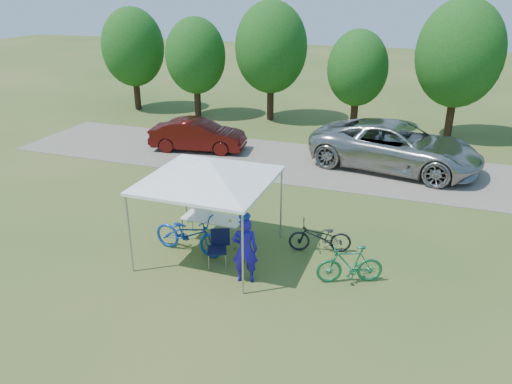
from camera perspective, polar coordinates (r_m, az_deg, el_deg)
ground at (r=13.72m, az=-5.11°, el=-6.99°), size 100.00×100.00×0.00m
gravel_strip at (r=20.60m, az=4.11°, el=3.48°), size 24.00×5.00×0.02m
canopy at (r=12.62m, az=-5.53°, el=3.53°), size 4.53×4.53×3.00m
treeline at (r=25.61m, az=7.51°, el=15.25°), size 24.89×4.28×6.30m
folding_table at (r=14.09m, az=-4.97°, el=-3.11°), size 1.71×0.71×0.70m
folding_chair at (r=12.96m, az=-4.29°, el=-5.97°), size 0.64×0.68×0.96m
cooler at (r=14.11m, az=-6.02°, el=-2.19°), size 0.45×0.30×0.32m
ice_cream_cup at (r=13.82m, az=-3.01°, el=-3.25°), size 0.08×0.08×0.06m
cyclist at (r=12.09m, az=-1.27°, el=-6.60°), size 0.72×0.58×1.71m
bike_blue at (r=13.60m, az=-7.67°, el=-4.76°), size 2.14×0.90×1.09m
bike_green at (r=12.41m, az=10.67°, el=-8.15°), size 1.68×1.05×0.98m
bike_dark at (r=13.66m, az=7.33°, el=-5.10°), size 1.79×1.02×0.89m
minivan at (r=20.26m, az=15.64°, el=5.07°), size 6.93×4.06×1.81m
sedan at (r=21.96m, az=-6.65°, el=6.49°), size 4.29×2.09×1.35m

